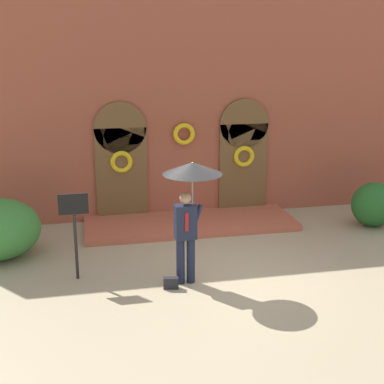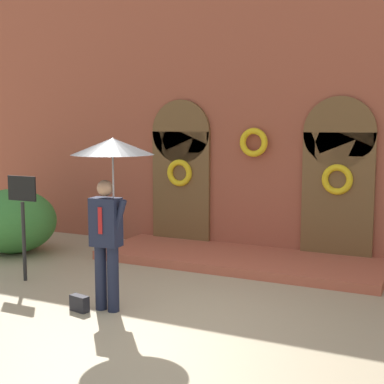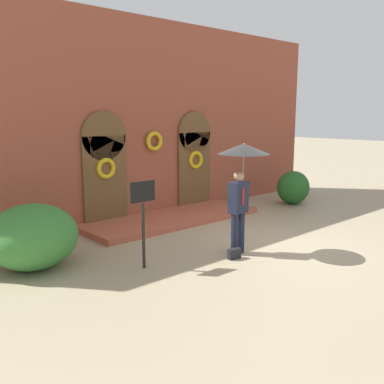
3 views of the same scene
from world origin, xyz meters
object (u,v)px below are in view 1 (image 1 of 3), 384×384
Objects in this scene: handbag at (171,283)px; person_with_umbrella at (191,186)px; sign_post at (74,222)px; shrub_right at (374,204)px.

person_with_umbrella is at bearing 36.50° from handbag.
person_with_umbrella is 8.44× the size of handbag.
sign_post is at bearing 163.96° from person_with_umbrella.
sign_post is at bearing 165.56° from handbag.
handbag is 0.25× the size of shrub_right.
person_with_umbrella is at bearing -156.22° from shrub_right.
handbag is at bearing -25.41° from sign_post.
handbag is 6.08m from shrub_right.
person_with_umbrella reaches higher than handbag.
handbag is (-0.42, -0.20, -1.80)m from person_with_umbrella.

